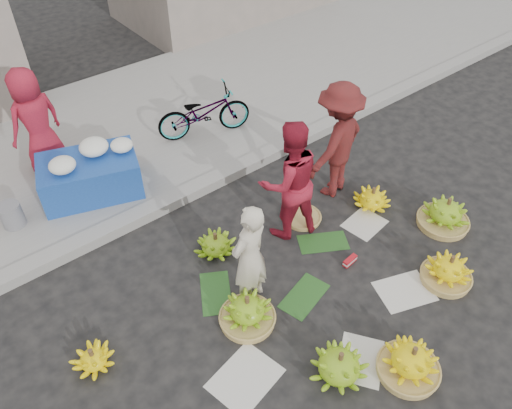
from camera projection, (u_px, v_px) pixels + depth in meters
ground at (299, 282)px, 6.13m from camera, size 80.00×80.00×0.00m
curb at (199, 187)px, 7.36m from camera, size 40.00×0.25×0.15m
sidewalk at (132, 127)px, 8.59m from camera, size 40.00×4.00×0.12m
newspaper_scatter at (346, 325)px, 5.66m from camera, size 3.20×1.80×0.00m
banana_leaves at (282, 276)px, 6.20m from camera, size 2.00×1.00×0.00m
banana_bunch_0 at (247, 311)px, 5.58m from camera, size 0.63×0.63×0.44m
banana_bunch_1 at (339, 365)px, 5.11m from camera, size 0.64×0.64×0.38m
banana_bunch_2 at (411, 362)px, 5.11m from camera, size 0.64×0.64×0.45m
banana_bunch_3 at (448, 270)px, 6.03m from camera, size 0.60×0.60×0.42m
banana_bunch_4 at (445, 214)px, 6.75m from camera, size 0.68×0.68×0.47m
banana_bunch_5 at (372, 198)px, 7.07m from camera, size 0.53×0.53×0.33m
banana_bunch_6 at (93, 359)px, 5.23m from camera, size 0.50×0.50×0.27m
banana_bunch_7 at (216, 244)px, 6.41m from camera, size 0.68×0.68×0.33m
basket_spare at (302, 218)px, 6.94m from camera, size 0.56×0.56×0.06m
incense_stack at (350, 261)px, 6.32m from camera, size 0.22×0.09×0.09m
vendor_cream at (249, 257)px, 5.48m from camera, size 0.59×0.45×1.43m
vendor_red at (289, 181)px, 6.25m from camera, size 0.96×0.83×1.69m
man_striped at (337, 141)px, 6.86m from camera, size 1.25×0.90×1.74m
flower_table at (90, 174)px, 7.02m from camera, size 1.53×1.22×0.78m
grey_bucket at (12, 215)px, 6.60m from camera, size 0.30×0.30×0.34m
flower_vendor at (35, 121)px, 7.13m from camera, size 0.89×0.69×1.61m
bicycle at (204, 112)px, 8.06m from camera, size 0.99×1.63×0.81m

